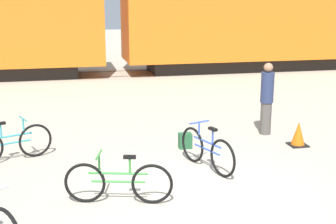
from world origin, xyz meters
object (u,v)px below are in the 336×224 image
object	(u,v)px
person_in_navy	(267,98)
traffic_cone	(298,135)
bicycle_green	(118,182)
freight_train	(113,13)
backpack	(185,141)
bicycle_blue	(207,150)
bicycle_teal	(11,144)

from	to	relation	value
person_in_navy	traffic_cone	xyz separation A→B (m)	(0.34, -1.01, -0.63)
bicycle_green	person_in_navy	size ratio (longest dim) A/B	0.99
freight_train	backpack	bearing A→B (deg)	-87.38
freight_train	bicycle_blue	distance (m)	11.93
freight_train	person_in_navy	distance (m)	10.24
bicycle_green	person_in_navy	world-z (taller)	person_in_navy
freight_train	traffic_cone	distance (m)	11.41
person_in_navy	traffic_cone	distance (m)	1.24
bicycle_blue	person_in_navy	size ratio (longest dim) A/B	0.92
traffic_cone	freight_train	bearing A→B (deg)	105.57
bicycle_blue	bicycle_teal	bearing A→B (deg)	161.44
person_in_navy	bicycle_teal	bearing A→B (deg)	162.26
person_in_navy	traffic_cone	size ratio (longest dim) A/B	3.16
backpack	bicycle_green	bearing A→B (deg)	-124.98
backpack	traffic_cone	distance (m)	2.55
bicycle_green	traffic_cone	world-z (taller)	bicycle_green
freight_train	bicycle_green	distance (m)	13.15
bicycle_green	traffic_cone	xyz separation A→B (m)	(4.27, 2.14, -0.11)
person_in_navy	backpack	size ratio (longest dim) A/B	5.11
bicycle_green	freight_train	bearing A→B (deg)	84.36
bicycle_teal	person_in_navy	distance (m)	5.89
bicycle_blue	traffic_cone	distance (m)	2.61
bicycle_teal	person_in_navy	size ratio (longest dim) A/B	0.92
freight_train	traffic_cone	size ratio (longest dim) A/B	51.79
bicycle_teal	backpack	distance (m)	3.65
backpack	traffic_cone	xyz separation A→B (m)	(2.52, -0.36, 0.08)
bicycle_blue	bicycle_teal	size ratio (longest dim) A/B	1.00
bicycle_green	person_in_navy	bearing A→B (deg)	38.77
person_in_navy	backpack	xyz separation A→B (m)	(-2.18, -0.65, -0.71)
bicycle_teal	bicycle_blue	bearing A→B (deg)	-18.56
bicycle_green	person_in_navy	xyz separation A→B (m)	(3.93, 3.15, 0.52)
bicycle_teal	backpack	size ratio (longest dim) A/B	4.69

